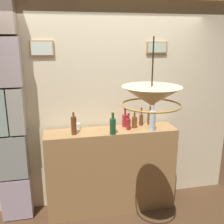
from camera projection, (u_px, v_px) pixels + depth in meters
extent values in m
cube|color=beige|center=(107.00, 100.00, 3.45)|extent=(3.56, 0.08, 2.89)
cube|color=#9E7547|center=(42.00, 48.00, 3.07)|extent=(0.27, 0.03, 0.18)
cube|color=silver|center=(42.00, 48.00, 3.05)|extent=(0.24, 0.01, 0.15)
cube|color=#9E7547|center=(157.00, 48.00, 3.35)|extent=(0.27, 0.03, 0.15)
cube|color=#B3C7AB|center=(157.00, 48.00, 3.34)|extent=(0.24, 0.01, 0.12)
cube|color=#AE9DAF|center=(18.00, 194.00, 3.40)|extent=(0.36, 0.31, 0.54)
cube|color=gray|center=(13.00, 154.00, 3.24)|extent=(0.35, 0.31, 0.54)
cube|color=#A2A294|center=(17.00, 110.00, 3.11)|extent=(0.17, 0.31, 0.54)
cube|color=#A69595|center=(3.00, 62.00, 2.94)|extent=(0.40, 0.31, 0.54)
cube|color=#9E7547|center=(111.00, 170.00, 3.44)|extent=(1.67, 0.37, 1.12)
cylinder|color=brown|center=(74.00, 126.00, 3.12)|extent=(0.06, 0.06, 0.22)
cylinder|color=brown|center=(73.00, 115.00, 3.08)|extent=(0.02, 0.02, 0.05)
cylinder|color=#B7932D|center=(73.00, 112.00, 3.07)|extent=(0.03, 0.03, 0.01)
cylinder|color=maroon|center=(125.00, 121.00, 3.41)|extent=(0.08, 0.08, 0.16)
cylinder|color=maroon|center=(125.00, 112.00, 3.38)|extent=(0.03, 0.03, 0.07)
cylinder|color=black|center=(125.00, 109.00, 3.37)|extent=(0.03, 0.03, 0.01)
cylinder|color=brown|center=(150.00, 118.00, 3.50)|extent=(0.06, 0.06, 0.18)
cylinder|color=brown|center=(150.00, 109.00, 3.47)|extent=(0.02, 0.02, 0.06)
cylinder|color=maroon|center=(150.00, 107.00, 3.46)|extent=(0.02, 0.02, 0.01)
cylinder|color=#194C27|center=(113.00, 126.00, 3.13)|extent=(0.07, 0.07, 0.19)
cylinder|color=#194C27|center=(113.00, 116.00, 3.09)|extent=(0.03, 0.03, 0.07)
cylinder|color=#B7932D|center=(113.00, 112.00, 3.08)|extent=(0.03, 0.03, 0.01)
cylinder|color=brown|center=(141.00, 120.00, 3.46)|extent=(0.05, 0.05, 0.14)
cylinder|color=brown|center=(141.00, 112.00, 3.43)|extent=(0.02, 0.02, 0.09)
cylinder|color=maroon|center=(142.00, 108.00, 3.41)|extent=(0.02, 0.02, 0.01)
cylinder|color=maroon|center=(129.00, 124.00, 3.29)|extent=(0.05, 0.05, 0.14)
cylinder|color=maroon|center=(129.00, 116.00, 3.26)|extent=(0.02, 0.02, 0.07)
cylinder|color=maroon|center=(129.00, 114.00, 3.25)|extent=(0.03, 0.03, 0.01)
cylinder|color=silver|center=(152.00, 121.00, 3.25)|extent=(0.08, 0.08, 0.25)
cylinder|color=silver|center=(153.00, 108.00, 3.20)|extent=(0.03, 0.03, 0.09)
cylinder|color=black|center=(153.00, 104.00, 3.19)|extent=(0.04, 0.04, 0.01)
cylinder|color=brown|center=(134.00, 122.00, 3.36)|extent=(0.06, 0.06, 0.14)
cylinder|color=brown|center=(135.00, 115.00, 3.34)|extent=(0.02, 0.02, 0.06)
cylinder|color=#B7932D|center=(135.00, 112.00, 3.33)|extent=(0.03, 0.03, 0.01)
cylinder|color=silver|center=(78.00, 126.00, 3.33)|extent=(0.06, 0.06, 0.07)
cone|color=beige|center=(151.00, 96.00, 2.27)|extent=(0.52, 0.52, 0.17)
cylinder|color=black|center=(153.00, 62.00, 2.19)|extent=(0.01, 0.01, 0.41)
torus|color=#AD8433|center=(151.00, 105.00, 2.29)|extent=(0.53, 0.53, 0.02)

